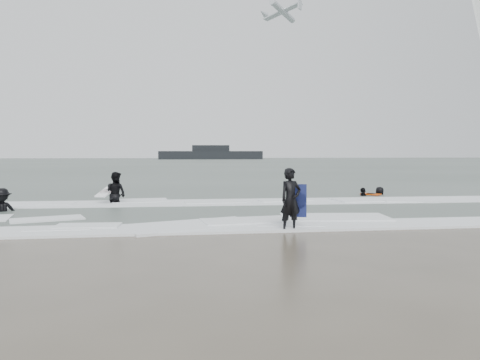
{
  "coord_description": "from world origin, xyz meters",
  "views": [
    {
      "loc": [
        -2.36,
        -14.24,
        2.26
      ],
      "look_at": [
        0.0,
        5.0,
        1.1
      ],
      "focal_mm": 35.0,
      "sensor_mm": 36.0,
      "label": 1
    }
  ],
  "objects": [
    {
      "name": "surfer_right_near",
      "position": [
        6.69,
        8.35,
        0.0
      ],
      "size": [
        0.98,
        0.91,
        1.62
      ],
      "primitive_type": "imported",
      "rotation": [
        0.0,
        0.0,
        -2.46
      ],
      "color": "black",
      "rests_on": "ground"
    },
    {
      "name": "bodyboards",
      "position": [
        0.83,
        4.7,
        0.5
      ],
      "size": [
        13.77,
        10.29,
        1.25
      ],
      "color": "#0F1749",
      "rests_on": "ground"
    },
    {
      "name": "surfer_right_far",
      "position": [
        7.77,
        8.82,
        0.0
      ],
      "size": [
        0.93,
        0.91,
        1.61
      ],
      "primitive_type": "imported",
      "rotation": [
        0.0,
        0.0,
        -2.42
      ],
      "color": "black",
      "rests_on": "ground"
    },
    {
      "name": "surf_foam",
      "position": [
        0.0,
        3.7,
        0.04
      ],
      "size": [
        30.03,
        9.06,
        0.09
      ],
      "color": "white",
      "rests_on": "ground"
    },
    {
      "name": "sea",
      "position": [
        0.0,
        80.0,
        0.06
      ],
      "size": [
        320.0,
        320.0,
        0.0
      ],
      "primitive_type": "plane",
      "color": "#47544C",
      "rests_on": "ground"
    },
    {
      "name": "surfer_centre",
      "position": [
        0.69,
        -1.27,
        0.0
      ],
      "size": [
        0.78,
        0.65,
        1.83
      ],
      "primitive_type": "imported",
      "rotation": [
        0.0,
        0.0,
        0.36
      ],
      "color": "black",
      "rests_on": "ground"
    },
    {
      "name": "surfer_wading",
      "position": [
        -5.25,
        6.43,
        0.0
      ],
      "size": [
        1.2,
        1.15,
        1.96
      ],
      "primitive_type": "imported",
      "rotation": [
        0.0,
        0.0,
        2.53
      ],
      "color": "black",
      "rests_on": "ground"
    },
    {
      "name": "surfer_breaker",
      "position": [
        -9.0,
        3.87,
        0.0
      ],
      "size": [
        1.32,
        1.05,
        1.78
      ],
      "primitive_type": "imported",
      "rotation": [
        0.0,
        0.0,
        0.39
      ],
      "color": "black",
      "rests_on": "ground"
    },
    {
      "name": "vessel_horizon",
      "position": [
        6.24,
        131.17,
        1.61
      ],
      "size": [
        31.93,
        5.7,
        4.33
      ],
      "color": "black",
      "rests_on": "ground"
    },
    {
      "name": "ground",
      "position": [
        0.0,
        0.0,
        0.0
      ],
      "size": [
        320.0,
        320.0,
        0.0
      ],
      "primitive_type": "plane",
      "color": "brown",
      "rests_on": "ground"
    }
  ]
}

